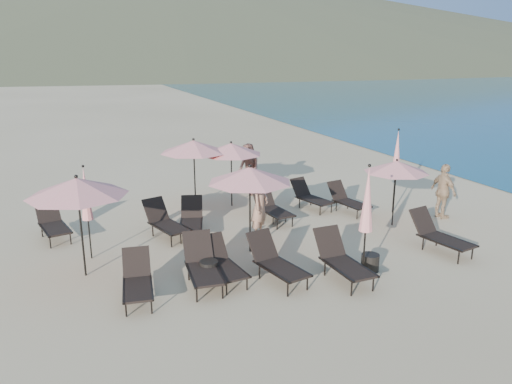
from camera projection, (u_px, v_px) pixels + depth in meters
name	position (u px, v px, depth m)	size (l,w,h in m)	color
ground	(317.00, 271.00, 12.05)	(800.00, 800.00, 0.00)	#D6BA8C
volcanic_headland	(188.00, 15.00, 301.38)	(690.00, 690.00, 55.00)	brown
lounger_0	(137.00, 280.00, 10.63)	(0.80, 1.66, 0.92)	black
lounger_1	(222.00, 262.00, 11.51)	(0.80, 1.66, 0.92)	black
lounger_2	(202.00, 264.00, 11.29)	(0.83, 1.83, 1.02)	black
lounger_3	(276.00, 261.00, 11.48)	(1.03, 1.84, 1.00)	black
lounger_4	(342.00, 259.00, 11.56)	(0.75, 1.83, 1.04)	black
lounger_5	(439.00, 234.00, 13.15)	(1.00, 1.87, 1.02)	black
lounger_6	(53.00, 223.00, 14.11)	(1.00, 1.79, 0.97)	black
lounger_7	(165.00, 221.00, 14.19)	(1.15, 1.85, 1.00)	black
lounger_8	(191.00, 219.00, 14.44)	(1.09, 1.79, 0.97)	black
lounger_9	(272.00, 207.00, 15.56)	(0.85, 1.77, 0.98)	black
lounger_10	(267.00, 203.00, 15.99)	(0.75, 1.58, 0.94)	black
lounger_11	(347.00, 199.00, 16.43)	(0.91, 1.69, 0.92)	black
lounger_12	(310.00, 196.00, 16.79)	(1.02, 1.73, 0.94)	black
umbrella_open_0	(77.00, 187.00, 11.25)	(2.29, 2.29, 2.46)	black
umbrella_open_1	(250.00, 175.00, 12.69)	(2.20, 2.20, 2.37)	black
umbrella_open_2	(396.00, 167.00, 14.78)	(1.93, 1.93, 2.07)	black
umbrella_open_3	(194.00, 146.00, 16.40)	(2.22, 2.22, 2.39)	black
umbrella_open_4	(231.00, 149.00, 16.67)	(2.09, 2.09, 2.25)	black
umbrella_closed_0	(367.00, 200.00, 11.19)	(0.32, 0.32, 2.74)	black
umbrella_closed_1	(397.00, 155.00, 15.97)	(0.33, 0.33, 2.79)	black
umbrella_closed_2	(86.00, 194.00, 12.36)	(0.29, 0.29, 2.46)	black
side_table_0	(209.00, 271.00, 11.51)	(0.44, 0.44, 0.48)	black
side_table_1	(370.00, 262.00, 12.04)	(0.44, 0.44, 0.42)	black
beachgoer_a	(260.00, 206.00, 13.97)	(0.70, 0.46, 1.91)	#A5745A
beachgoer_b	(249.00, 169.00, 18.34)	(0.92, 0.72, 1.90)	#8C5848
beachgoer_c	(443.00, 191.00, 15.70)	(1.03, 0.43, 1.76)	tan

